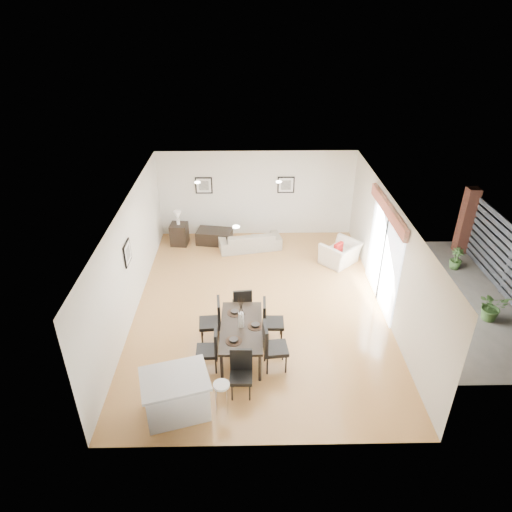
{
  "coord_description": "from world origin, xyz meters",
  "views": [
    {
      "loc": [
        -0.26,
        -9.13,
        6.64
      ],
      "look_at": [
        -0.08,
        0.4,
        1.2
      ],
      "focal_mm": 32.0,
      "sensor_mm": 36.0,
      "label": 1
    }
  ],
  "objects_px": {
    "armchair": "(340,253)",
    "dining_chair_efar": "(269,319)",
    "kitchen_island": "(176,394)",
    "sofa": "(250,240)",
    "dining_chair_foot": "(242,304)",
    "dining_table": "(241,329)",
    "dining_chair_wnear": "(211,347)",
    "dining_chair_enear": "(271,344)",
    "dining_chair_wfar": "(214,319)",
    "coffee_table": "(214,236)",
    "bar_stool": "(221,388)",
    "dining_chair_head": "(241,370)",
    "side_table": "(179,234)"
  },
  "relations": [
    {
      "from": "armchair",
      "to": "dining_chair_foot",
      "type": "distance_m",
      "value": 3.84
    },
    {
      "from": "dining_chair_head",
      "to": "dining_chair_foot",
      "type": "relative_size",
      "value": 1.0
    },
    {
      "from": "dining_table",
      "to": "dining_chair_enear",
      "type": "distance_m",
      "value": 0.74
    },
    {
      "from": "dining_chair_wfar",
      "to": "side_table",
      "type": "height_order",
      "value": "dining_chair_wfar"
    },
    {
      "from": "armchair",
      "to": "coffee_table",
      "type": "relative_size",
      "value": 0.94
    },
    {
      "from": "dining_chair_wfar",
      "to": "side_table",
      "type": "xyz_separation_m",
      "value": [
        -1.35,
        4.55,
        -0.25
      ]
    },
    {
      "from": "dining_chair_head",
      "to": "coffee_table",
      "type": "relative_size",
      "value": 0.9
    },
    {
      "from": "dining_chair_wfar",
      "to": "dining_chair_foot",
      "type": "height_order",
      "value": "dining_chair_wfar"
    },
    {
      "from": "sofa",
      "to": "dining_chair_foot",
      "type": "xyz_separation_m",
      "value": [
        -0.2,
        -3.59,
        0.26
      ]
    },
    {
      "from": "dining_chair_efar",
      "to": "kitchen_island",
      "type": "relative_size",
      "value": 0.73
    },
    {
      "from": "dining_chair_wfar",
      "to": "dining_chair_foot",
      "type": "distance_m",
      "value": 0.88
    },
    {
      "from": "bar_stool",
      "to": "dining_chair_wnear",
      "type": "bearing_deg",
      "value": 103.1
    },
    {
      "from": "coffee_table",
      "to": "side_table",
      "type": "relative_size",
      "value": 1.57
    },
    {
      "from": "armchair",
      "to": "side_table",
      "type": "height_order",
      "value": "side_table"
    },
    {
      "from": "armchair",
      "to": "dining_chair_foot",
      "type": "bearing_deg",
      "value": 1.13
    },
    {
      "from": "sofa",
      "to": "armchair",
      "type": "distance_m",
      "value": 2.72
    },
    {
      "from": "dining_chair_enear",
      "to": "dining_chair_efar",
      "type": "xyz_separation_m",
      "value": [
        0.01,
        0.87,
        -0.04
      ]
    },
    {
      "from": "dining_chair_wnear",
      "to": "dining_chair_enear",
      "type": "relative_size",
      "value": 0.91
    },
    {
      "from": "dining_table",
      "to": "dining_chair_wnear",
      "type": "xyz_separation_m",
      "value": [
        -0.6,
        -0.43,
        -0.1
      ]
    },
    {
      "from": "dining_chair_efar",
      "to": "kitchen_island",
      "type": "distance_m",
      "value": 2.66
    },
    {
      "from": "dining_chair_wnear",
      "to": "dining_chair_wfar",
      "type": "xyz_separation_m",
      "value": [
        0.01,
        0.87,
        0.04
      ]
    },
    {
      "from": "dining_chair_foot",
      "to": "side_table",
      "type": "height_order",
      "value": "dining_chair_foot"
    },
    {
      "from": "bar_stool",
      "to": "dining_chair_wfar",
      "type": "bearing_deg",
      "value": 97.33
    },
    {
      "from": "dining_chair_efar",
      "to": "dining_chair_head",
      "type": "height_order",
      "value": "dining_chair_efar"
    },
    {
      "from": "sofa",
      "to": "dining_table",
      "type": "distance_m",
      "value": 4.68
    },
    {
      "from": "dining_chair_wfar",
      "to": "kitchen_island",
      "type": "height_order",
      "value": "dining_chair_wfar"
    },
    {
      "from": "kitchen_island",
      "to": "side_table",
      "type": "bearing_deg",
      "value": 81.05
    },
    {
      "from": "dining_chair_wnear",
      "to": "kitchen_island",
      "type": "bearing_deg",
      "value": -27.63
    },
    {
      "from": "armchair",
      "to": "dining_table",
      "type": "relative_size",
      "value": 0.57
    },
    {
      "from": "dining_chair_foot",
      "to": "dining_table",
      "type": "bearing_deg",
      "value": 83.11
    },
    {
      "from": "armchair",
      "to": "dining_chair_efar",
      "type": "distance_m",
      "value": 3.96
    },
    {
      "from": "dining_chair_head",
      "to": "kitchen_island",
      "type": "bearing_deg",
      "value": -155.77
    },
    {
      "from": "dining_table",
      "to": "dining_chair_efar",
      "type": "distance_m",
      "value": 0.74
    },
    {
      "from": "dining_chair_wfar",
      "to": "kitchen_island",
      "type": "relative_size",
      "value": 0.75
    },
    {
      "from": "dining_chair_wnear",
      "to": "armchair",
      "type": "bearing_deg",
      "value": 139.87
    },
    {
      "from": "sofa",
      "to": "dining_chair_wnear",
      "type": "distance_m",
      "value": 5.16
    },
    {
      "from": "dining_table",
      "to": "kitchen_island",
      "type": "xyz_separation_m",
      "value": [
        -1.16,
        -1.55,
        -0.22
      ]
    },
    {
      "from": "armchair",
      "to": "dining_chair_wfar",
      "type": "bearing_deg",
      "value": 1.47
    },
    {
      "from": "sofa",
      "to": "side_table",
      "type": "height_order",
      "value": "side_table"
    },
    {
      "from": "dining_chair_wnear",
      "to": "dining_chair_head",
      "type": "bearing_deg",
      "value": 42.37
    },
    {
      "from": "sofa",
      "to": "coffee_table",
      "type": "xyz_separation_m",
      "value": [
        -1.09,
        0.4,
        -0.06
      ]
    },
    {
      "from": "dining_chair_wnear",
      "to": "dining_chair_foot",
      "type": "distance_m",
      "value": 1.61
    },
    {
      "from": "dining_chair_head",
      "to": "side_table",
      "type": "height_order",
      "value": "dining_chair_head"
    },
    {
      "from": "dining_chair_wnear",
      "to": "dining_chair_foot",
      "type": "relative_size",
      "value": 1.03
    },
    {
      "from": "dining_chair_foot",
      "to": "kitchen_island",
      "type": "xyz_separation_m",
      "value": [
        -1.17,
        -2.62,
        -0.11
      ]
    },
    {
      "from": "armchair",
      "to": "sofa",
      "type": "bearing_deg",
      "value": -62.78
    },
    {
      "from": "kitchen_island",
      "to": "dining_chair_enear",
      "type": "bearing_deg",
      "value": 16.56
    },
    {
      "from": "dining_chair_wnear",
      "to": "dining_chair_efar",
      "type": "distance_m",
      "value": 1.48
    },
    {
      "from": "coffee_table",
      "to": "bar_stool",
      "type": "distance_m",
      "value": 6.64
    },
    {
      "from": "kitchen_island",
      "to": "sofa",
      "type": "bearing_deg",
      "value": 61.8
    }
  ]
}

